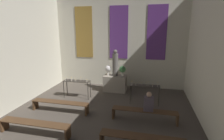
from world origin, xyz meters
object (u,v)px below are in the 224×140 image
(flower_vase_right, at_px, (122,70))
(pew_back_left, at_px, (60,104))
(altar, at_px, (115,83))
(candle_rack_left, at_px, (77,83))
(pew_third_right, at_px, (142,140))
(pew_third_left, at_px, (34,125))
(person_seated, at_px, (149,102))
(statue, at_px, (115,64))
(pew_back_right, at_px, (144,113))
(candle_rack_right, at_px, (145,88))
(flower_vase_left, at_px, (108,69))

(flower_vase_right, height_order, pew_back_left, flower_vase_right)
(altar, bearing_deg, candle_rack_left, -140.58)
(candle_rack_left, bearing_deg, pew_third_right, -43.81)
(pew_third_left, xyz_separation_m, person_seated, (3.63, 1.69, 0.43))
(statue, xyz_separation_m, pew_third_left, (-1.75, -4.67, -1.22))
(pew_back_left, bearing_deg, pew_third_right, -25.79)
(pew_back_right, relative_size, person_seated, 3.31)
(statue, height_order, candle_rack_right, statue)
(flower_vase_right, bearing_deg, pew_back_right, -65.74)
(statue, height_order, pew_back_left, statue)
(flower_vase_left, xyz_separation_m, pew_back_right, (2.15, -2.98, -0.91))
(flower_vase_left, distance_m, flower_vase_right, 0.80)
(statue, xyz_separation_m, pew_back_left, (-1.75, -2.98, -1.22))
(altar, relative_size, person_seated, 1.68)
(flower_vase_right, bearing_deg, person_seated, -63.59)
(flower_vase_right, relative_size, person_seated, 0.75)
(pew_back_left, bearing_deg, person_seated, 0.00)
(flower_vase_right, bearing_deg, altar, 180.00)
(pew_third_right, bearing_deg, statue, 110.51)
(altar, bearing_deg, pew_back_left, -120.36)
(pew_third_left, distance_m, person_seated, 4.02)
(altar, height_order, candle_rack_right, candle_rack_right)
(statue, xyz_separation_m, person_seated, (1.88, -2.98, -0.79))
(pew_back_right, bearing_deg, person_seated, 0.00)
(pew_back_right, bearing_deg, altar, 120.36)
(statue, height_order, pew_back_right, statue)
(pew_third_left, bearing_deg, pew_back_left, 90.00)
(statue, bearing_deg, person_seated, -57.72)
(candle_rack_right, relative_size, pew_back_right, 0.55)
(candle_rack_left, relative_size, pew_third_right, 0.55)
(flower_vase_left, bearing_deg, altar, 0.00)
(flower_vase_left, height_order, pew_third_left, flower_vase_left)
(flower_vase_right, height_order, pew_third_left, flower_vase_right)
(altar, relative_size, flower_vase_left, 2.23)
(pew_back_left, distance_m, person_seated, 3.65)
(flower_vase_left, bearing_deg, person_seated, -52.52)
(pew_back_left, bearing_deg, pew_back_right, 0.00)
(flower_vase_left, relative_size, pew_back_left, 0.23)
(altar, distance_m, statue, 1.11)
(altar, height_order, statue, statue)
(candle_rack_left, relative_size, pew_back_right, 0.55)
(altar, height_order, pew_third_left, altar)
(flower_vase_left, distance_m, candle_rack_right, 2.54)
(statue, height_order, candle_rack_left, statue)
(statue, distance_m, flower_vase_left, 0.51)
(altar, relative_size, pew_third_left, 0.51)
(candle_rack_right, height_order, pew_back_right, candle_rack_right)
(statue, bearing_deg, pew_back_left, -120.36)
(flower_vase_left, height_order, candle_rack_left, flower_vase_left)
(pew_third_right, relative_size, pew_back_left, 1.00)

